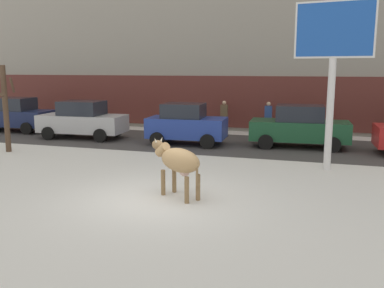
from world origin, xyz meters
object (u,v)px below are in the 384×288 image
(car_darkgreen_sedan, at_px, (299,127))
(bare_tree_left_lot, at_px, (5,107))
(car_silver_sedan, at_px, (82,120))
(billboard, at_px, (334,40))
(pedestrian_near_billboard, at_px, (268,118))
(pedestrian_by_cars, at_px, (224,117))
(cow_tan, at_px, (178,161))
(car_navy_sedan, at_px, (14,115))
(car_blue_hatchback, at_px, (186,124))

(car_darkgreen_sedan, xyz_separation_m, bare_tree_left_lot, (-11.43, -4.68, 0.96))
(car_silver_sedan, height_order, car_darkgreen_sedan, same)
(billboard, bearing_deg, pedestrian_near_billboard, 112.80)
(pedestrian_near_billboard, distance_m, pedestrian_by_cars, 2.32)
(cow_tan, relative_size, bare_tree_left_lot, 0.52)
(car_silver_sedan, distance_m, bare_tree_left_lot, 4.23)
(billboard, xyz_separation_m, car_navy_sedan, (-16.38, 4.26, -3.41))
(pedestrian_near_billboard, relative_size, pedestrian_by_cars, 1.00)
(car_navy_sedan, xyz_separation_m, bare_tree_left_lot, (3.76, -4.93, 0.96))
(car_navy_sedan, bearing_deg, bare_tree_left_lot, -52.64)
(billboard, height_order, car_silver_sedan, billboard)
(billboard, distance_m, car_blue_hatchback, 7.70)
(car_darkgreen_sedan, relative_size, bare_tree_left_lot, 1.21)
(billboard, distance_m, pedestrian_by_cars, 9.35)
(car_navy_sedan, distance_m, pedestrian_by_cars, 11.46)
(billboard, bearing_deg, pedestrian_by_cars, 127.02)
(cow_tan, bearing_deg, car_navy_sedan, 145.20)
(cow_tan, height_order, billboard, billboard)
(car_darkgreen_sedan, distance_m, pedestrian_by_cars, 5.00)
(cow_tan, relative_size, car_blue_hatchback, 0.51)
(cow_tan, relative_size, car_silver_sedan, 0.43)
(cow_tan, bearing_deg, pedestrian_by_cars, 97.12)
(car_navy_sedan, distance_m, pedestrian_near_billboard, 13.72)
(billboard, relative_size, pedestrian_near_billboard, 3.21)
(billboard, distance_m, pedestrian_near_billboard, 8.28)
(billboard, bearing_deg, car_silver_sedan, 164.00)
(car_silver_sedan, height_order, car_blue_hatchback, car_blue_hatchback)
(pedestrian_by_cars, xyz_separation_m, bare_tree_left_lot, (-7.38, -7.61, 0.99))
(pedestrian_by_cars, height_order, bare_tree_left_lot, bare_tree_left_lot)
(car_darkgreen_sedan, distance_m, bare_tree_left_lot, 12.39)
(pedestrian_by_cars, bearing_deg, car_blue_hatchback, -103.37)
(cow_tan, relative_size, car_darkgreen_sedan, 0.43)
(billboard, bearing_deg, cow_tan, -130.42)
(car_blue_hatchback, bearing_deg, car_darkgreen_sedan, 9.22)
(car_blue_hatchback, distance_m, pedestrian_by_cars, 3.83)
(pedestrian_by_cars, bearing_deg, billboard, -52.98)
(billboard, xyz_separation_m, pedestrian_near_billboard, (-2.92, 6.94, -3.43))
(car_blue_hatchback, height_order, pedestrian_near_billboard, car_blue_hatchback)
(cow_tan, xyz_separation_m, car_silver_sedan, (-7.71, 7.78, -0.09))
(car_silver_sedan, xyz_separation_m, pedestrian_near_billboard, (8.61, 3.64, -0.03))
(car_darkgreen_sedan, bearing_deg, pedestrian_by_cars, 144.17)
(bare_tree_left_lot, bearing_deg, pedestrian_by_cars, 45.86)
(car_blue_hatchback, distance_m, car_darkgreen_sedan, 5.00)
(car_silver_sedan, bearing_deg, pedestrian_near_billboard, 22.91)
(car_darkgreen_sedan, height_order, pedestrian_near_billboard, car_darkgreen_sedan)
(car_silver_sedan, distance_m, pedestrian_by_cars, 7.26)
(car_blue_hatchback, bearing_deg, bare_tree_left_lot, -149.14)
(car_darkgreen_sedan, xyz_separation_m, pedestrian_near_billboard, (-1.73, 2.92, -0.03))
(car_navy_sedan, height_order, bare_tree_left_lot, bare_tree_left_lot)
(cow_tan, distance_m, pedestrian_by_cars, 11.50)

